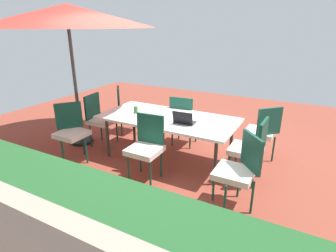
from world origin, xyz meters
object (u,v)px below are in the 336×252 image
Objects in this scene: chair_south at (183,118)px; cup at (136,110)px; chair_southeast at (126,107)px; dining_table at (168,120)px; chair_northeast at (71,129)px; chair_southwest at (262,130)px; chair_north at (147,145)px; chair_northwest at (239,168)px; laptop at (184,121)px; chair_west at (251,147)px; patio_umbrella at (67,16)px; chair_east at (100,117)px.

cup is at bearing 47.17° from chair_south.
chair_south is at bearing -130.51° from chair_southeast.
chair_northeast is at bearing 28.08° from dining_table.
chair_northeast is (1.44, 0.77, -0.17)m from dining_table.
chair_south is at bearing -44.31° from chair_southwest.
chair_southwest and chair_southeast have the same top height.
chair_northwest is at bearing -6.69° from chair_north.
chair_south is at bearing 87.40° from chair_north.
cup is (0.96, -0.09, 0.01)m from laptop.
dining_table is 1.59m from chair_southwest.
chair_west is (-1.38, 0.04, -0.17)m from dining_table.
chair_southwest is (-3.26, -0.89, -1.79)m from patio_umbrella.
chair_south and chair_southeast have the same top height.
chair_west is 1.00× the size of chair_southeast.
chair_south is 2.01m from chair_northwest.
chair_northwest is 2.91× the size of laptop.
chair_southwest is at bearing -152.54° from dining_table.
chair_west is (-2.82, -0.72, 0.00)m from chair_northeast.
chair_southeast is at bearing -46.58° from chair_southwest.
patio_umbrella reaches higher than chair_northwest.
cup is at bearing -24.76° from chair_southwest.
chair_southeast is (2.80, -1.48, 0.00)m from chair_northwest.
patio_umbrella is 8.93× the size of laptop.
chair_northwest reaches higher than dining_table.
patio_umbrella reaches higher than chair_north.
patio_umbrella reaches higher than chair_east.
chair_southwest and chair_north have the same top height.
chair_east reaches higher than dining_table.
chair_west is at bearing 178.21° from dining_table.
chair_southwest and chair_west have the same top height.
chair_southeast reaches higher than dining_table.
cup is (0.61, -0.63, 0.28)m from chair_north.
patio_umbrella is at bearing -3.77° from laptop.
chair_west is 1.00× the size of chair_north.
patio_umbrella is at bearing 19.23° from chair_south.
chair_south is 8.28× the size of cup.
chair_west is 2.89m from chair_southeast.
chair_northwest is (-2.83, -0.02, 0.00)m from chair_northeast.
chair_south and chair_west have the same top height.
patio_umbrella is at bearing 73.02° from chair_northeast.
chair_southwest is 1.00× the size of chair_northwest.
chair_southwest is at bearing 41.17° from chair_north.
dining_table is at bearing -90.16° from chair_west.
chair_southwest is at bearing -158.37° from cup.
patio_umbrella is 2.70m from laptop.
chair_west is (0.02, -0.70, 0.00)m from chair_northwest.
chair_south is 0.96m from laptop.
laptop is (-2.23, -0.01, -1.52)m from patio_umbrella.
chair_northeast is (2.84, 1.49, 0.00)m from chair_southwest.
patio_umbrella is 1.97m from cup.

